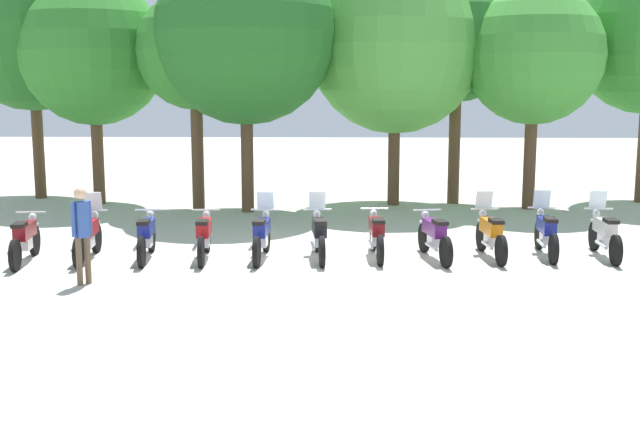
% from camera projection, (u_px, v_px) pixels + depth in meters
% --- Properties ---
extents(ground_plane, '(80.00, 80.00, 0.00)m').
position_uv_depth(ground_plane, '(319.00, 259.00, 16.77)').
color(ground_plane, '#BCB7A8').
extents(motorcycle_0, '(0.62, 2.18, 0.99)m').
position_uv_depth(motorcycle_0, '(25.00, 239.00, 16.37)').
color(motorcycle_0, black).
rests_on(motorcycle_0, ground_plane).
extents(motorcycle_1, '(0.62, 2.19, 1.37)m').
position_uv_depth(motorcycle_1, '(88.00, 236.00, 16.63)').
color(motorcycle_1, black).
rests_on(motorcycle_1, ground_plane).
extents(motorcycle_2, '(0.62, 2.19, 0.99)m').
position_uv_depth(motorcycle_2, '(146.00, 236.00, 16.70)').
color(motorcycle_2, black).
rests_on(motorcycle_2, ground_plane).
extents(motorcycle_3, '(0.62, 2.19, 0.99)m').
position_uv_depth(motorcycle_3, '(204.00, 236.00, 16.70)').
color(motorcycle_3, black).
rests_on(motorcycle_3, ground_plane).
extents(motorcycle_4, '(0.62, 2.19, 1.37)m').
position_uv_depth(motorcycle_4, '(262.00, 235.00, 16.72)').
color(motorcycle_4, black).
rests_on(motorcycle_4, ground_plane).
extents(motorcycle_5, '(0.62, 2.19, 1.37)m').
position_uv_depth(motorcycle_5, '(319.00, 234.00, 16.76)').
color(motorcycle_5, black).
rests_on(motorcycle_5, ground_plane).
extents(motorcycle_6, '(0.62, 2.19, 0.99)m').
position_uv_depth(motorcycle_6, '(376.00, 234.00, 16.87)').
color(motorcycle_6, black).
rests_on(motorcycle_6, ground_plane).
extents(motorcycle_7, '(0.67, 2.17, 0.99)m').
position_uv_depth(motorcycle_7, '(434.00, 236.00, 16.68)').
color(motorcycle_7, black).
rests_on(motorcycle_7, ground_plane).
extents(motorcycle_8, '(0.62, 2.19, 1.37)m').
position_uv_depth(motorcycle_8, '(491.00, 234.00, 16.83)').
color(motorcycle_8, black).
rests_on(motorcycle_8, ground_plane).
extents(motorcycle_9, '(0.62, 2.19, 1.37)m').
position_uv_depth(motorcycle_9, '(546.00, 232.00, 17.00)').
color(motorcycle_9, black).
rests_on(motorcycle_9, ground_plane).
extents(motorcycle_10, '(0.62, 2.19, 1.37)m').
position_uv_depth(motorcycle_10, '(604.00, 234.00, 16.87)').
color(motorcycle_10, black).
rests_on(motorcycle_10, ground_plane).
extents(person_0, '(0.34, 0.34, 1.82)m').
position_uv_depth(person_0, '(82.00, 227.00, 14.47)').
color(person_0, brown).
rests_on(person_0, ground_plane).
extents(tree_0, '(5.29, 5.29, 8.12)m').
position_uv_depth(tree_0, '(32.00, 28.00, 25.03)').
color(tree_0, brown).
rests_on(tree_0, ground_plane).
extents(tree_1, '(4.45, 4.45, 6.88)m').
position_uv_depth(tree_1, '(93.00, 52.00, 23.91)').
color(tree_1, brown).
rests_on(tree_1, ground_plane).
extents(tree_2, '(3.44, 3.44, 6.37)m').
position_uv_depth(tree_2, '(195.00, 52.00, 22.90)').
color(tree_2, brown).
rests_on(tree_2, ground_plane).
extents(tree_3, '(5.16, 5.16, 7.68)m').
position_uv_depth(tree_3, '(245.00, 34.00, 22.27)').
color(tree_3, brown).
rests_on(tree_3, ground_plane).
extents(tree_4, '(5.25, 5.25, 7.44)m').
position_uv_depth(tree_4, '(395.00, 46.00, 23.67)').
color(tree_4, brown).
rests_on(tree_4, ground_plane).
extents(tree_5, '(3.79, 3.79, 6.93)m').
position_uv_depth(tree_5, '(457.00, 40.00, 23.97)').
color(tree_5, brown).
rests_on(tree_5, ground_plane).
extents(tree_6, '(4.04, 4.04, 6.54)m').
position_uv_depth(tree_6, '(534.00, 56.00, 22.91)').
color(tree_6, brown).
rests_on(tree_6, ground_plane).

